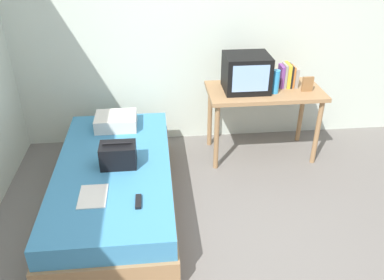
% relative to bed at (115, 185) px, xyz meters
% --- Properties ---
extents(ground_plane, '(8.00, 8.00, 0.00)m').
position_rel_bed_xyz_m(ground_plane, '(0.88, -0.74, -0.22)').
color(ground_plane, slate).
extents(wall_back, '(5.20, 0.10, 2.60)m').
position_rel_bed_xyz_m(wall_back, '(0.88, 1.26, 1.08)').
color(wall_back, silver).
rests_on(wall_back, ground).
extents(bed, '(1.00, 2.00, 0.44)m').
position_rel_bed_xyz_m(bed, '(0.00, 0.00, 0.00)').
color(bed, '#9E754C').
rests_on(bed, ground).
extents(desk, '(1.16, 0.60, 0.75)m').
position_rel_bed_xyz_m(desk, '(1.50, 0.76, 0.44)').
color(desk, '#9E754C').
rests_on(desk, ground).
extents(tv, '(0.44, 0.39, 0.36)m').
position_rel_bed_xyz_m(tv, '(1.30, 0.77, 0.72)').
color(tv, black).
rests_on(tv, desk).
extents(water_bottle, '(0.08, 0.08, 0.23)m').
position_rel_bed_xyz_m(water_bottle, '(1.57, 0.66, 0.66)').
color(water_bottle, '#3399DB').
rests_on(water_bottle, desk).
extents(book_row, '(0.18, 0.17, 0.24)m').
position_rel_bed_xyz_m(book_row, '(1.74, 0.82, 0.65)').
color(book_row, '#7A3D89').
rests_on(book_row, desk).
extents(picture_frame, '(0.11, 0.02, 0.15)m').
position_rel_bed_xyz_m(picture_frame, '(1.90, 0.67, 0.61)').
color(picture_frame, olive).
rests_on(picture_frame, desk).
extents(pillow, '(0.40, 0.33, 0.13)m').
position_rel_bed_xyz_m(pillow, '(-0.01, 0.69, 0.29)').
color(pillow, silver).
rests_on(pillow, bed).
extents(handbag, '(0.30, 0.20, 0.23)m').
position_rel_bed_xyz_m(handbag, '(0.05, -0.02, 0.32)').
color(handbag, black).
rests_on(handbag, bed).
extents(magazine, '(0.21, 0.29, 0.01)m').
position_rel_bed_xyz_m(magazine, '(-0.12, -0.43, 0.23)').
color(magazine, white).
rests_on(magazine, bed).
extents(remote_dark, '(0.04, 0.16, 0.02)m').
position_rel_bed_xyz_m(remote_dark, '(0.23, -0.54, 0.23)').
color(remote_dark, black).
rests_on(remote_dark, bed).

